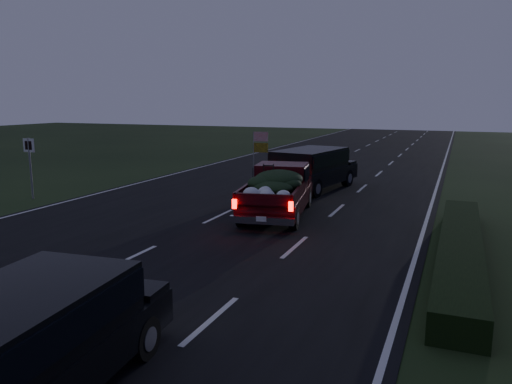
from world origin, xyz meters
The scene contains 7 objects.
ground centered at (0.00, 0.00, 0.00)m, with size 120.00×120.00×0.00m, color black.
road_asphalt centered at (0.00, 0.00, 0.01)m, with size 14.00×120.00×0.02m, color black.
hedge_row centered at (7.80, 3.00, 0.30)m, with size 1.00×10.00×0.60m, color black.
route_sign centered at (-8.50, 5.00, 1.66)m, with size 0.55×0.08×2.50m.
pickup_truck centered at (1.84, 5.97, 0.98)m, with size 2.69×5.22×2.61m.
lead_suv centered at (1.53, 11.25, 1.14)m, with size 3.11×5.55×1.51m.
rear_suv centered at (2.57, -5.79, 0.99)m, with size 2.42×4.73×1.31m.
Camera 1 is at (7.62, -10.13, 4.00)m, focal length 35.00 mm.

